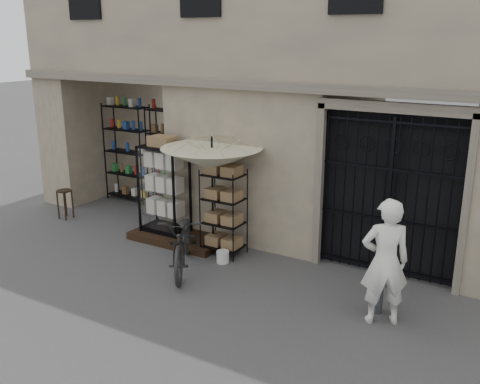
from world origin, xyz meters
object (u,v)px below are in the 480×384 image
Objects in this scene: display_cabinet at (164,194)px; shopkeeper at (380,321)px; wooden_stool at (65,203)px; wire_rack at (224,213)px; bicycle at (185,268)px; steel_bollard at (379,290)px; white_bucket at (223,257)px; market_umbrella at (212,153)px.

display_cabinet reaches higher than shopkeeper.
shopkeeper is at bearing -6.72° from wooden_stool.
shopkeeper is at bearing -26.86° from wire_rack.
bicycle reaches higher than wooden_stool.
display_cabinet is 2.53× the size of steel_bollard.
white_bucket is at bearing -28.55° from display_cabinet.
market_umbrella reaches higher than bicycle.
white_bucket is 3.26m from shopkeeper.
bicycle is at bearing -127.94° from white_bucket.
market_umbrella is at bearing -45.24° from shopkeeper.
wire_rack is 3.65m from shopkeeper.
shopkeeper is (7.72, -0.91, -0.36)m from wooden_stool.
white_bucket is at bearing 172.75° from steel_bollard.
bicycle is 3.66m from shopkeeper.
shopkeeper is at bearing -64.32° from steel_bollard.
shopkeeper is (3.41, -1.01, -0.83)m from wire_rack.
wooden_stool is 0.36× the size of shopkeeper.
display_cabinet is 5.15m from shopkeeper.
display_cabinet is 0.71× the size of market_umbrella.
bicycle is at bearing -53.04° from display_cabinet.
wire_rack is at bearing -46.18° from shopkeeper.
steel_bollard is at bearing -93.98° from shopkeeper.
shopkeeper is at bearing -30.85° from bicycle.
display_cabinet is at bearing 165.65° from wire_rack.
steel_bollard is 0.40× the size of shopkeeper.
steel_bollard is 0.47m from shopkeeper.
wooden_stool is 7.64m from steel_bollard.
white_bucket is 0.35× the size of wooden_stool.
display_cabinet is 4.93m from steel_bollard.
display_cabinet reaches higher than wooden_stool.
white_bucket is at bearing -40.77° from shopkeeper.
white_bucket is (0.21, -0.38, -0.72)m from wire_rack.
shopkeeper is (0.11, -0.24, -0.39)m from steel_bollard.
steel_bollard is at bearing -23.58° from wire_rack.
bicycle reaches higher than white_bucket.
wire_rack reaches higher than white_bucket.
display_cabinet is 8.28× the size of white_bucket.
wire_rack reaches higher than wooden_stool.
bicycle is at bearing -176.80° from steel_bollard.
market_umbrella reaches higher than wooden_stool.
wire_rack reaches higher than shopkeeper.
shopkeeper is (3.67, -1.02, -1.99)m from market_umbrella.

